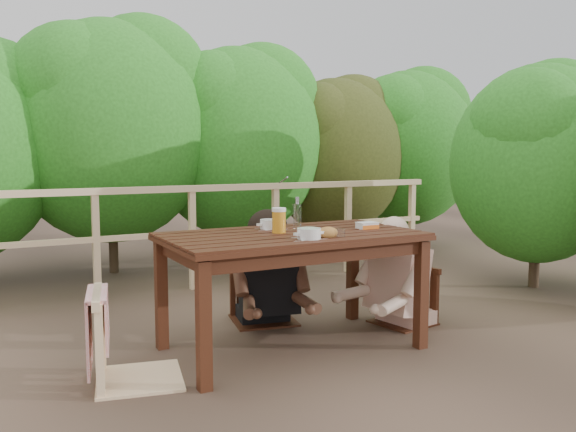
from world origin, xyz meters
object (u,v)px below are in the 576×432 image
chair_left (137,295)px  soup_near (309,235)px  woman (262,235)px  tumbler (341,234)px  table (292,292)px  butter_tub (367,226)px  beer_glass (279,221)px  bottle (297,215)px  soup_far (270,225)px  bread_roll (328,233)px  chair_far (263,261)px  diner_right (407,235)px  chair_right (404,271)px

chair_left → soup_near: (1.02, -0.21, 0.31)m
woman → tumbler: (0.06, -1.01, 0.13)m
table → butter_tub: size_ratio=11.87×
beer_glass → tumbler: 0.45m
beer_glass → bottle: bearing=20.3°
table → soup_far: (-0.03, 0.25, 0.43)m
woman → bread_roll: (-0.01, -0.97, 0.13)m
table → chair_far: bearing=80.2°
chair_left → chair_far: size_ratio=1.06×
diner_right → tumbler: (-0.89, -0.43, 0.12)m
chair_far → tumbler: bearing=-74.4°
chair_right → diner_right: diner_right is taller
soup_far → bottle: 0.21m
chair_far → bottle: size_ratio=3.92×
soup_near → chair_left: bearing=168.1°
beer_glass → tumbler: beer_glass is taller
table → chair_right: bearing=5.9°
tumbler → diner_right: bearing=25.5°
table → beer_glass: beer_glass is taller
table → soup_far: bearing=97.0°
soup_near → soup_far: size_ratio=1.01×
chair_far → beer_glass: (-0.19, -0.63, 0.39)m
chair_far → tumbler: 1.05m
soup_near → chair_far: bearing=80.8°
diner_right → beer_glass: diner_right is taller
soup_far → butter_tub: size_ratio=1.74×
tumbler → chair_left: bearing=169.3°
woman → beer_glass: 0.70m
soup_near → butter_tub: (0.62, 0.25, -0.01)m
soup_near → table: bearing=82.4°
beer_glass → soup_near: bearing=-84.4°
chair_left → woman: (1.18, 0.78, 0.17)m
chair_far → soup_near: bearing=-87.3°
woman → chair_far: bearing=101.9°
table → woman: bearing=80.4°
chair_left → chair_right: size_ratio=1.23×
table → chair_left: bearing=-175.4°
diner_right → chair_far: bearing=50.5°
tumbler → table: bearing=119.7°
diner_right → beer_glass: size_ratio=7.60×
bread_roll → beer_glass: beer_glass is taller
chair_right → bread_roll: bread_roll is taller
bottle → table: bearing=-133.9°
soup_near → tumbler: size_ratio=3.54×
chair_far → soup_far: 0.56m
chair_left → chair_far: bearing=-45.1°
beer_glass → chair_far: bearing=73.2°
table → woman: woman is taller
bottle → chair_far: bearing=88.5°
chair_left → diner_right: 2.15m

